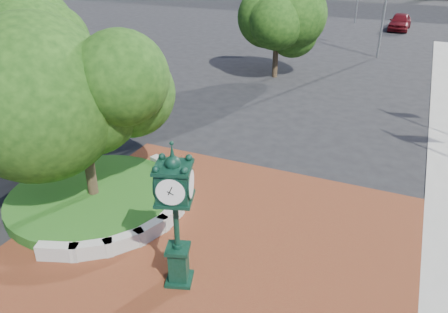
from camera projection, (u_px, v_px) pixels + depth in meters
ground at (220, 236)px, 14.11m from camera, size 200.00×200.00×0.00m
plaza at (206, 253)px, 13.28m from camera, size 12.00×12.00×0.04m
planter_wall at (148, 210)px, 14.97m from camera, size 2.96×6.77×0.54m
grass_bed at (94, 197)px, 15.83m from camera, size 6.10×6.10×0.40m
tree_planter at (80, 105)px, 14.25m from camera, size 5.20×5.20×6.33m
tree_northwest at (17, 42)px, 21.05m from camera, size 5.60×5.60×6.93m
tree_street at (277, 29)px, 28.81m from camera, size 4.40×4.40×5.45m
post_clock at (176, 212)px, 11.18m from camera, size 1.08×1.08×4.25m
parked_car at (400, 22)px, 45.36m from camera, size 2.15×4.97×1.67m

